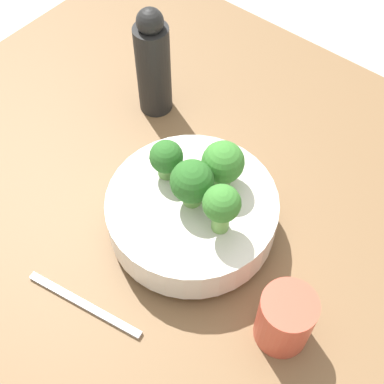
# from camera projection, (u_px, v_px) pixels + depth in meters

# --- Properties ---
(ground_plane) EXTENTS (6.00, 6.00, 0.00)m
(ground_plane) POSITION_uv_depth(u_px,v_px,m) (198.00, 229.00, 0.82)
(ground_plane) COLOR #ADA89E
(table) EXTENTS (1.07, 0.88, 0.04)m
(table) POSITION_uv_depth(u_px,v_px,m) (198.00, 222.00, 0.80)
(table) COLOR brown
(table) RESTS_ON ground_plane
(bowl) EXTENTS (0.23, 0.23, 0.07)m
(bowl) POSITION_uv_depth(u_px,v_px,m) (192.00, 213.00, 0.74)
(bowl) COLOR silver
(bowl) RESTS_ON table
(broccoli_floret_back) EXTENTS (0.06, 0.06, 0.07)m
(broccoli_floret_back) POSITION_uv_depth(u_px,v_px,m) (223.00, 163.00, 0.70)
(broccoli_floret_back) COLOR #609347
(broccoli_floret_back) RESTS_ON bowl
(broccoli_floret_right) EXTENTS (0.05, 0.05, 0.08)m
(broccoli_floret_right) POSITION_uv_depth(u_px,v_px,m) (222.00, 206.00, 0.65)
(broccoli_floret_right) COLOR #6BA34C
(broccoli_floret_right) RESTS_ON bowl
(broccoli_floret_left) EXTENTS (0.05, 0.05, 0.06)m
(broccoli_floret_left) POSITION_uv_depth(u_px,v_px,m) (166.00, 158.00, 0.72)
(broccoli_floret_left) COLOR #609347
(broccoli_floret_left) RESTS_ON bowl
(broccoli_floret_center) EXTENTS (0.06, 0.06, 0.07)m
(broccoli_floret_center) POSITION_uv_depth(u_px,v_px,m) (192.00, 182.00, 0.68)
(broccoli_floret_center) COLOR #6BA34C
(broccoli_floret_center) RESTS_ON bowl
(cup) EXTENTS (0.07, 0.07, 0.09)m
(cup) POSITION_uv_depth(u_px,v_px,m) (285.00, 319.00, 0.65)
(cup) COLOR #C64C38
(cup) RESTS_ON table
(pepper_mill) EXTENTS (0.06, 0.06, 0.19)m
(pepper_mill) POSITION_uv_depth(u_px,v_px,m) (153.00, 64.00, 0.84)
(pepper_mill) COLOR black
(pepper_mill) RESTS_ON table
(fork) EXTENTS (0.17, 0.04, 0.01)m
(fork) POSITION_uv_depth(u_px,v_px,m) (84.00, 305.00, 0.70)
(fork) COLOR #B2B2B7
(fork) RESTS_ON table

